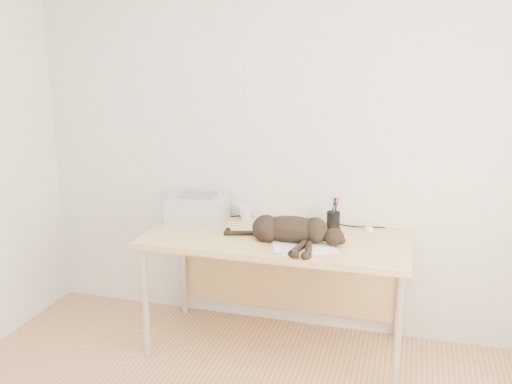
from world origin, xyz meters
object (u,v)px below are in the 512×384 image
(cat, at_px, (288,230))
(mouse, at_px, (369,227))
(desk, at_px, (280,252))
(printer, at_px, (199,208))
(mug, at_px, (245,213))
(pen_cup, at_px, (333,220))

(cat, xyz_separation_m, mouse, (0.44, 0.36, -0.06))
(cat, bearing_deg, desk, 116.44)
(desk, bearing_deg, mouse, 20.20)
(cat, height_order, mouse, cat)
(printer, xyz_separation_m, cat, (0.66, -0.25, -0.01))
(desk, relative_size, mouse, 15.54)
(cat, relative_size, mug, 7.83)
(desk, relative_size, pen_cup, 7.52)
(desk, relative_size, printer, 3.94)
(desk, xyz_separation_m, mug, (-0.28, 0.19, 0.18))
(desk, bearing_deg, cat, -62.43)
(printer, bearing_deg, mug, 19.76)
(mouse, bearing_deg, pen_cup, -176.91)
(cat, height_order, pen_cup, pen_cup)
(desk, xyz_separation_m, pen_cup, (0.31, 0.14, 0.19))
(desk, height_order, printer, printer)
(desk, distance_m, cat, 0.28)
(desk, xyz_separation_m, cat, (0.09, -0.17, 0.21))
(printer, height_order, mug, printer)
(desk, height_order, mug, mug)
(mug, bearing_deg, cat, -43.92)
(desk, distance_m, pen_cup, 0.39)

